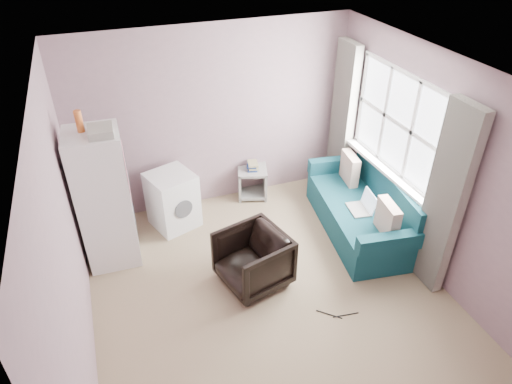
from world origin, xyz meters
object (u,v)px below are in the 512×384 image
armchair (253,257)px  fridge (104,199)px  side_table (252,180)px  sofa (365,210)px  washing_machine (173,199)px

armchair → fridge: 1.83m
side_table → fridge: bearing=-161.2°
armchair → sofa: bearing=89.3°
fridge → washing_machine: (0.82, 0.40, -0.46)m
fridge → side_table: 2.24m
armchair → washing_machine: washing_machine is taller
fridge → washing_machine: bearing=28.5°
armchair → fridge: bearing=-138.9°
washing_machine → sofa: sofa is taller
armchair → washing_machine: size_ratio=0.94×
fridge → side_table: size_ratio=3.43×
washing_machine → fridge: bearing=-172.9°
fridge → washing_machine: 1.02m
fridge → sofa: (3.14, -0.58, -0.55)m
fridge → sofa: bearing=-8.2°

